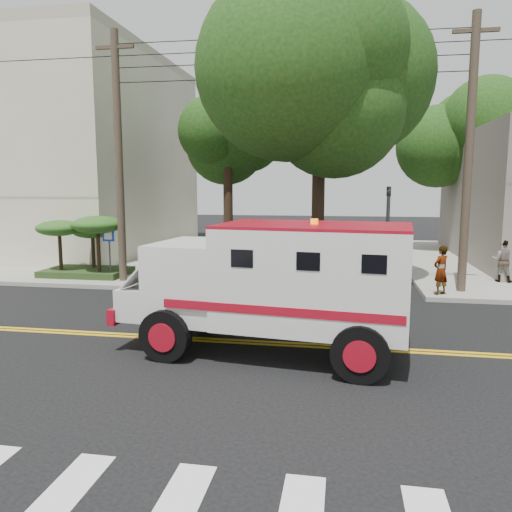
# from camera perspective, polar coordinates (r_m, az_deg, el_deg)

# --- Properties ---
(ground) EXTENTS (100.00, 100.00, 0.00)m
(ground) POSITION_cam_1_polar(r_m,az_deg,el_deg) (11.86, -2.16, -9.76)
(ground) COLOR black
(ground) RESTS_ON ground
(sidewalk_nw) EXTENTS (17.00, 17.00, 0.15)m
(sidewalk_nw) POSITION_cam_1_polar(r_m,az_deg,el_deg) (29.45, -22.77, 0.49)
(sidewalk_nw) COLOR gray
(sidewalk_nw) RESTS_ON ground
(building_left) EXTENTS (16.00, 14.00, 10.00)m
(building_left) POSITION_cam_1_polar(r_m,az_deg,el_deg) (31.63, -24.90, 10.07)
(building_left) COLOR #BFBA9D
(building_left) RESTS_ON sidewalk_nw
(utility_pole_left) EXTENTS (0.28, 0.28, 9.00)m
(utility_pole_left) POSITION_cam_1_polar(r_m,az_deg,el_deg) (18.84, -15.39, 10.42)
(utility_pole_left) COLOR #382D23
(utility_pole_left) RESTS_ON ground
(utility_pole_right) EXTENTS (0.28, 0.28, 9.00)m
(utility_pole_right) POSITION_cam_1_polar(r_m,az_deg,el_deg) (17.70, 23.12, 10.24)
(utility_pole_right) COLOR #382D23
(utility_pole_right) RESTS_ON ground
(tree_main) EXTENTS (6.08, 5.70, 9.85)m
(tree_main) POSITION_cam_1_polar(r_m,az_deg,el_deg) (17.62, 8.82, 19.66)
(tree_main) COLOR black
(tree_main) RESTS_ON ground
(tree_left) EXTENTS (4.48, 4.20, 7.70)m
(tree_left) POSITION_cam_1_polar(r_m,az_deg,el_deg) (23.47, -2.60, 13.18)
(tree_left) COLOR black
(tree_left) RESTS_ON ground
(tree_right) EXTENTS (4.80, 4.50, 8.20)m
(tree_right) POSITION_cam_1_polar(r_m,az_deg,el_deg) (27.68, 24.02, 12.48)
(tree_right) COLOR black
(tree_right) RESTS_ON ground
(traffic_signal) EXTENTS (0.15, 0.18, 3.60)m
(traffic_signal) POSITION_cam_1_polar(r_m,az_deg,el_deg) (16.75, 14.79, 2.99)
(traffic_signal) COLOR #3F3F42
(traffic_signal) RESTS_ON ground
(accessibility_sign) EXTENTS (0.45, 0.10, 2.02)m
(accessibility_sign) POSITION_cam_1_polar(r_m,az_deg,el_deg) (19.36, -16.43, 1.01)
(accessibility_sign) COLOR #3F3F42
(accessibility_sign) RESTS_ON ground
(palm_planter) EXTENTS (3.52, 2.63, 2.36)m
(palm_planter) POSITION_cam_1_polar(r_m,az_deg,el_deg) (20.31, -19.03, 2.01)
(palm_planter) COLOR #1E3314
(palm_planter) RESTS_ON sidewalk_nw
(armored_truck) EXTENTS (6.46, 3.12, 2.84)m
(armored_truck) POSITION_cam_1_polar(r_m,az_deg,el_deg) (10.67, 2.29, -2.81)
(armored_truck) COLOR silver
(armored_truck) RESTS_ON ground
(pedestrian_a) EXTENTS (0.68, 0.65, 1.57)m
(pedestrian_a) POSITION_cam_1_polar(r_m,az_deg,el_deg) (17.04, 20.37, -1.54)
(pedestrian_a) COLOR gray
(pedestrian_a) RESTS_ON sidewalk_ne
(pedestrian_b) EXTENTS (0.92, 0.81, 1.57)m
(pedestrian_b) POSITION_cam_1_polar(r_m,az_deg,el_deg) (20.20, 26.36, -0.46)
(pedestrian_b) COLOR gray
(pedestrian_b) RESTS_ON sidewalk_ne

